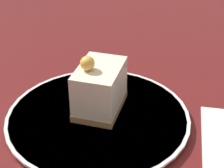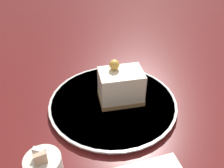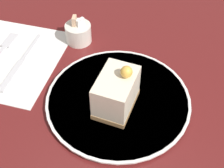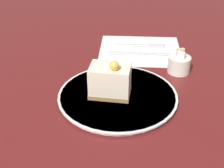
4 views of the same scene
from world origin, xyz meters
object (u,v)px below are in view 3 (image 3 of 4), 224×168
cake_slice (116,92)px  knife (18,66)px  plate (118,100)px  sugar_bowl (78,33)px  fork (1,52)px

cake_slice → knife: 0.25m
plate → sugar_bowl: size_ratio=4.27×
plate → knife: size_ratio=1.49×
plate → cake_slice: size_ratio=2.91×
plate → cake_slice: 0.05m
knife → plate: bearing=-8.4°
plate → fork: bearing=175.0°
cake_slice → sugar_bowl: size_ratio=1.47×
cake_slice → sugar_bowl: cake_slice is taller
cake_slice → fork: 0.32m
knife → sugar_bowl: (0.08, 0.14, 0.02)m
knife → sugar_bowl: bearing=52.0°
plate → knife: bearing=179.6°
cake_slice → sugar_bowl: (-0.17, 0.16, -0.03)m
cake_slice → knife: bearing=172.6°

